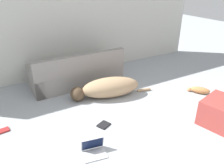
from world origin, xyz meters
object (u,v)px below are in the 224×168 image
at_px(couch, 77,73).
at_px(book_red, 3,131).
at_px(dog, 108,88).
at_px(cat, 199,90).
at_px(book_black, 104,125).
at_px(laptop_open, 93,148).
at_px(side_chair, 224,109).

bearing_deg(couch, book_red, 32.13).
xyz_separation_m(dog, cat, (1.81, -0.85, -0.13)).
distance_m(couch, dog, 0.97).
bearing_deg(book_black, laptop_open, -130.28).
xyz_separation_m(book_red, side_chair, (3.30, -1.61, 0.29)).
distance_m(laptop_open, book_red, 1.61).
height_order(dog, book_red, dog).
bearing_deg(book_red, side_chair, -26.04).
distance_m(cat, laptop_open, 2.82).
bearing_deg(book_black, book_red, 156.17).
bearing_deg(dog, laptop_open, 67.81).
height_order(book_red, book_black, same).
height_order(couch, laptop_open, couch).
xyz_separation_m(couch, book_red, (-1.74, -1.11, -0.24)).
xyz_separation_m(book_red, book_black, (1.52, -0.67, -0.00)).
xyz_separation_m(book_black, side_chair, (1.78, -0.94, 0.29)).
distance_m(couch, laptop_open, 2.37).
bearing_deg(cat, book_black, 52.94).
xyz_separation_m(couch, book_black, (-0.22, -1.78, -0.24)).
bearing_deg(laptop_open, book_red, 143.63).
bearing_deg(side_chair, book_red, -39.91).
bearing_deg(dog, side_chair, 137.39).
relative_size(dog, book_black, 7.03).
height_order(laptop_open, side_chair, side_chair).
xyz_separation_m(cat, book_black, (-2.36, -0.02, -0.06)).
height_order(couch, side_chair, side_chair).
distance_m(laptop_open, side_chair, 2.26).
bearing_deg(couch, laptop_open, 73.94).
height_order(book_black, side_chair, side_chair).
height_order(cat, book_black, cat).
distance_m(dog, book_red, 2.09).
relative_size(cat, side_chair, 0.56).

